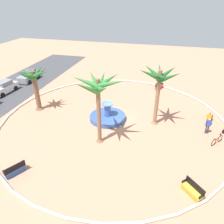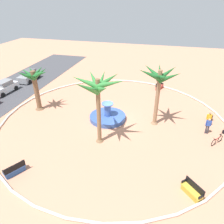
{
  "view_description": "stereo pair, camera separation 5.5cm",
  "coord_description": "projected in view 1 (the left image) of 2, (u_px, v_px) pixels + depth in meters",
  "views": [
    {
      "loc": [
        -18.81,
        -4.69,
        12.06
      ],
      "look_at": [
        0.03,
        0.22,
        1.0
      ],
      "focal_mm": 33.49,
      "sensor_mm": 36.0,
      "label": 1
    },
    {
      "loc": [
        -18.79,
        -4.75,
        12.06
      ],
      "look_at": [
        0.03,
        0.22,
        1.0
      ],
      "focal_mm": 33.49,
      "sensor_mm": 36.0,
      "label": 2
    }
  ],
  "objects": [
    {
      "name": "palm_tree_by_curb",
      "position": [
        159.0,
        81.0,
        19.88
      ],
      "size": [
        4.13,
        4.12,
        6.16
      ],
      "color": "#8E6B4C",
      "rests_on": "ground"
    },
    {
      "name": "parked_car_third",
      "position": [
        29.0,
        76.0,
        32.86
      ],
      "size": [
        4.02,
        1.97,
        1.67
      ],
      "color": "gray",
      "rests_on": "ground"
    },
    {
      "name": "parked_car_second",
      "position": [
        4.0,
        88.0,
        28.8
      ],
      "size": [
        4.12,
        2.16,
        1.67
      ],
      "color": "silver",
      "rests_on": "ground"
    },
    {
      "name": "bench_north",
      "position": [
        159.0,
        87.0,
        30.13
      ],
      "size": [
        1.67,
        1.08,
        1.0
      ],
      "color": "#B73D33",
      "rests_on": "ground"
    },
    {
      "name": "person_cyclist_helmet",
      "position": [
        209.0,
        118.0,
        21.39
      ],
      "size": [
        0.24,
        0.53,
        1.64
      ],
      "color": "#33333D",
      "rests_on": "ground"
    },
    {
      "name": "person_cyclist_photo",
      "position": [
        208.0,
        125.0,
        20.25
      ],
      "size": [
        0.22,
        0.53,
        1.7
      ],
      "color": "#33333D",
      "rests_on": "ground"
    },
    {
      "name": "plaza_curb",
      "position": [
        114.0,
        120.0,
        22.76
      ],
      "size": [
        23.97,
        23.97,
        0.2
      ],
      "primitive_type": "torus",
      "color": "silver",
      "rests_on": "ground"
    },
    {
      "name": "ground_plane",
      "position": [
        114.0,
        120.0,
        22.81
      ],
      "size": [
        80.0,
        80.0,
        0.0
      ],
      "primitive_type": "plane",
      "color": "tan"
    },
    {
      "name": "bicycle_red_frame",
      "position": [
        217.0,
        140.0,
        19.1
      ],
      "size": [
        1.34,
        1.17,
        0.94
      ],
      "color": "black",
      "rests_on": "ground"
    },
    {
      "name": "bench_west",
      "position": [
        192.0,
        191.0,
        14.23
      ],
      "size": [
        1.51,
        1.46,
        1.0
      ],
      "color": "gold",
      "rests_on": "ground"
    },
    {
      "name": "bench_east",
      "position": [
        15.0,
        170.0,
        15.88
      ],
      "size": [
        1.64,
        1.23,
        1.0
      ],
      "color": "#335BA8",
      "rests_on": "ground"
    },
    {
      "name": "fountain",
      "position": [
        108.0,
        117.0,
        22.92
      ],
      "size": [
        3.93,
        3.93,
        1.96
      ],
      "color": "#38569E",
      "rests_on": "ground"
    },
    {
      "name": "palm_tree_mid_plaza",
      "position": [
        98.0,
        90.0,
        17.06
      ],
      "size": [
        4.28,
        4.48,
        6.44
      ],
      "color": "brown",
      "rests_on": "ground"
    },
    {
      "name": "trash_bin",
      "position": [
        210.0,
        117.0,
        22.6
      ],
      "size": [
        0.46,
        0.46,
        0.73
      ],
      "color": "black",
      "rests_on": "ground"
    },
    {
      "name": "palm_tree_near_fountain",
      "position": [
        34.0,
        81.0,
        23.27
      ],
      "size": [
        3.34,
        3.41,
        4.98
      ],
      "color": "brown",
      "rests_on": "ground"
    }
  ]
}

